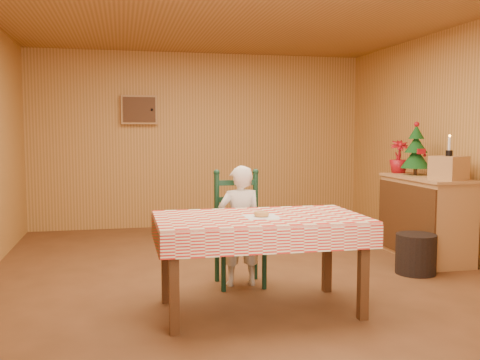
# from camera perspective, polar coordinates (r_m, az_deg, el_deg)

# --- Properties ---
(ground) EXTENTS (6.00, 6.00, 0.00)m
(ground) POSITION_cam_1_polar(r_m,az_deg,el_deg) (5.35, 0.47, -10.37)
(ground) COLOR brown
(ground) RESTS_ON ground
(cabin_walls) EXTENTS (5.10, 6.05, 2.65)m
(cabin_walls) POSITION_cam_1_polar(r_m,az_deg,el_deg) (5.69, -0.76, 9.12)
(cabin_walls) COLOR #C99048
(cabin_walls) RESTS_ON ground
(dining_table) EXTENTS (1.66, 0.96, 0.77)m
(dining_table) POSITION_cam_1_polar(r_m,az_deg,el_deg) (4.26, 2.13, -4.94)
(dining_table) COLOR #4F2C15
(dining_table) RESTS_ON ground
(ladder_chair) EXTENTS (0.44, 0.40, 1.08)m
(ladder_chair) POSITION_cam_1_polar(r_m,az_deg,el_deg) (5.05, -0.13, -5.46)
(ladder_chair) COLOR #10301D
(ladder_chair) RESTS_ON ground
(seated_child) EXTENTS (0.41, 0.27, 1.12)m
(seated_child) POSITION_cam_1_polar(r_m,az_deg,el_deg) (4.98, 0.01, -4.91)
(seated_child) COLOR white
(seated_child) RESTS_ON ground
(napkin) EXTENTS (0.26, 0.26, 0.00)m
(napkin) POSITION_cam_1_polar(r_m,az_deg,el_deg) (4.20, 2.31, -3.93)
(napkin) COLOR white
(napkin) RESTS_ON dining_table
(donut) EXTENTS (0.13, 0.13, 0.04)m
(donut) POSITION_cam_1_polar(r_m,az_deg,el_deg) (4.20, 2.31, -3.63)
(donut) COLOR #D1944B
(donut) RESTS_ON napkin
(shelf_unit) EXTENTS (0.54, 1.24, 0.93)m
(shelf_unit) POSITION_cam_1_polar(r_m,az_deg,el_deg) (6.42, 19.14, -3.79)
(shelf_unit) COLOR tan
(shelf_unit) RESTS_ON ground
(crate) EXTENTS (0.39, 0.39, 0.25)m
(crate) POSITION_cam_1_polar(r_m,az_deg,el_deg) (6.02, 21.36, 1.21)
(crate) COLOR tan
(crate) RESTS_ON shelf_unit
(christmas_tree) EXTENTS (0.34, 0.34, 0.62)m
(christmas_tree) POSITION_cam_1_polar(r_m,az_deg,el_deg) (6.57, 18.26, 2.97)
(christmas_tree) COLOR #4F2C15
(christmas_tree) RESTS_ON shelf_unit
(flower_arrangement) EXTENTS (0.27, 0.27, 0.40)m
(flower_arrangement) POSITION_cam_1_polar(r_m,az_deg,el_deg) (6.80, 16.58, 2.41)
(flower_arrangement) COLOR #A20E18
(flower_arrangement) RESTS_ON shelf_unit
(candle_set) EXTENTS (0.07, 0.07, 0.22)m
(candle_set) POSITION_cam_1_polar(r_m,az_deg,el_deg) (6.02, 21.42, 3.01)
(candle_set) COLOR black
(candle_set) RESTS_ON crate
(storage_bin) EXTENTS (0.51, 0.51, 0.40)m
(storage_bin) POSITION_cam_1_polar(r_m,az_deg,el_deg) (5.74, 18.25, -7.50)
(storage_bin) COLOR black
(storage_bin) RESTS_ON ground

